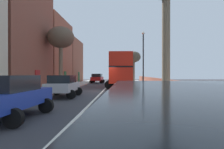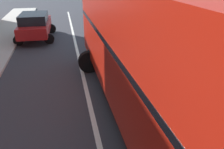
{
  "view_description": "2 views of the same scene",
  "coord_description": "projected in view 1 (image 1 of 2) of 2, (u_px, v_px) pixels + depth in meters",
  "views": [
    {
      "loc": [
        1.72,
        -18.79,
        1.74
      ],
      "look_at": [
        0.74,
        4.74,
        1.64
      ],
      "focal_mm": 30.9,
      "sensor_mm": 36.0,
      "label": 1
    },
    {
      "loc": [
        -0.67,
        0.79,
        4.37
      ],
      "look_at": [
        0.69,
        7.07,
        1.37
      ],
      "focal_mm": 36.42,
      "sensor_mm": 36.0,
      "label": 2
    }
  ],
  "objects": [
    {
      "name": "ground_plane",
      "position": [
        102.0,
        91.0,
        18.85
      ],
      "size": [
        84.0,
        84.0,
        0.0
      ],
      "primitive_type": "plane",
      "color": "#333338"
    },
    {
      "name": "sidewalk_right",
      "position": [
        153.0,
        91.0,
        18.65
      ],
      "size": [
        2.6,
        60.0,
        0.12
      ],
      "primitive_type": "cube",
      "color": "#B2ADA3",
      "rests_on": "ground"
    },
    {
      "name": "litter_bin_right",
      "position": [
        201.0,
        97.0,
        8.56
      ],
      "size": [
        0.55,
        0.55,
        1.13
      ],
      "color": "black",
      "rests_on": "sidewalk_right"
    },
    {
      "name": "street_tree_right_1",
      "position": [
        134.0,
        58.0,
        41.04
      ],
      "size": [
        2.95,
        2.95,
        6.38
      ],
      "color": "brown",
      "rests_on": "sidewalk_right"
    },
    {
      "name": "road_centre_line",
      "position": [
        102.0,
        91.0,
        18.85
      ],
      "size": [
        0.16,
        54.0,
        0.01
      ],
      "primitive_type": "cube",
      "color": "silver",
      "rests_on": "ground"
    },
    {
      "name": "parked_car_red_left_2",
      "position": [
        97.0,
        78.0,
        35.61
      ],
      "size": [
        2.58,
        4.45,
        1.72
      ],
      "color": "#AD1919",
      "rests_on": "ground"
    },
    {
      "name": "boundary_wall_right",
      "position": [
        169.0,
        86.0,
        18.58
      ],
      "size": [
        0.36,
        54.0,
        1.17
      ],
      "primitive_type": "cube",
      "color": "brown",
      "rests_on": "ground"
    },
    {
      "name": "parked_car_silver_left_0",
      "position": [
        63.0,
        85.0,
        14.28
      ],
      "size": [
        2.44,
        3.95,
        1.63
      ],
      "color": "#B7BABF",
      "rests_on": "ground"
    },
    {
      "name": "parked_car_blue_left_3",
      "position": [
        9.0,
        95.0,
        7.35
      ],
      "size": [
        2.52,
        3.99,
        1.68
      ],
      "color": "#1E389E",
      "rests_on": "ground"
    },
    {
      "name": "street_tree_left_4",
      "position": [
        61.0,
        39.0,
        21.55
      ],
      "size": [
        2.98,
        2.98,
        6.89
      ],
      "color": "brown",
      "rests_on": "sidewalk_left"
    },
    {
      "name": "sidewalk_left",
      "position": [
        53.0,
        91.0,
        19.06
      ],
      "size": [
        2.6,
        60.0,
        0.12
      ],
      "primitive_type": "cube",
      "color": "#B2ADA3",
      "rests_on": "ground"
    },
    {
      "name": "lamppost_right",
      "position": [
        143.0,
        55.0,
        21.38
      ],
      "size": [
        0.32,
        0.32,
        6.31
      ],
      "color": "black",
      "rests_on": "sidewalk_right"
    },
    {
      "name": "double_decker_bus",
      "position": [
        120.0,
        69.0,
        25.41
      ],
      "size": [
        3.71,
        11.37,
        4.06
      ],
      "color": "red",
      "rests_on": "ground"
    },
    {
      "name": "terraced_houses_left",
      "position": [
        18.0,
        44.0,
        19.22
      ],
      "size": [
        4.07,
        47.62,
        10.99
      ],
      "color": "beige",
      "rests_on": "ground"
    }
  ]
}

